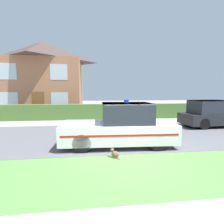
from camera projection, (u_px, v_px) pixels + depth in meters
The scene contains 8 objects.
ground_plane at pixel (132, 163), 5.02m from camera, with size 80.00×80.00×0.00m, color gray.
road_strip at pixel (115, 135), 8.35m from camera, with size 28.00×5.43×0.01m, color #5B5B60.
lawn_verge at pixel (138, 172), 4.43m from camera, with size 28.00×2.52×0.01m, color #568C42.
garden_hedge at pixel (104, 111), 13.50m from camera, with size 15.57×0.74×1.15m, color #4C7233.
police_car at pixel (120, 126), 6.66m from camera, with size 4.29×1.90×1.74m.
cat at pixel (115, 154), 5.42m from camera, with size 0.30×0.32×0.31m.
neighbour_car_near at pixel (212, 114), 10.37m from camera, with size 3.88×1.78×1.57m.
house_left at pixel (44, 77), 17.29m from camera, with size 7.66×6.53×6.96m.
Camera 1 is at (-1.17, -4.72, 2.01)m, focal length 28.00 mm.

